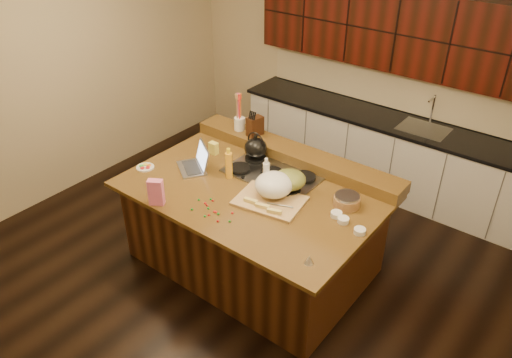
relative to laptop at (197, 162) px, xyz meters
The scene contains 36 objects.
room 0.77m from the laptop, ahead, with size 5.52×5.02×2.72m.
island 0.86m from the laptop, ahead, with size 2.40×1.60×0.92m.
back_ledge 1.01m from the laptop, 47.98° to the left, with size 2.40×0.30×0.12m, color black.
cooktop 0.76m from the laptop, 27.45° to the left, with size 0.92×0.52×0.05m.
back_counter 2.48m from the laptop, 66.76° to the left, with size 3.70×0.66×2.40m.
kettle 0.62m from the laptop, 51.93° to the left, with size 0.23×0.23×0.21m, color black.
green_bowl 1.00m from the laptop, 12.79° to the left, with size 0.31×0.31×0.17m, color olive.
laptop is the anchor object (origin of this frame).
oil_bottle 0.38m from the laptop, 10.19° to the left, with size 0.07×0.07×0.27m, color yellow.
vinegar_bottle 0.77m from the laptop, 12.49° to the left, with size 0.06×0.06×0.25m, color silver.
wooden_tray 0.93m from the laptop, ahead, with size 0.66×0.53×0.24m.
ramekin_a 1.80m from the laptop, ahead, with size 0.10×0.10×0.04m, color white.
ramekin_b 1.62m from the laptop, ahead, with size 0.10×0.10×0.04m, color white.
ramekin_c 1.53m from the laptop, ahead, with size 0.10×0.10×0.04m, color white.
strainer_bowl 1.55m from the laptop, 12.96° to the left, with size 0.24×0.24×0.09m, color #996B3F.
kitchen_timer 1.74m from the laptop, 16.89° to the right, with size 0.08×0.08×0.07m, color silver.
pink_bag 0.69m from the laptop, 77.28° to the right, with size 0.13×0.07×0.25m, color pink.
candy_plate 0.53m from the laptop, 142.69° to the right, with size 0.18×0.18×0.01m, color white.
package_box 0.33m from the laptop, 101.26° to the left, with size 0.09×0.07×0.13m, color #ECE353.
utensil_crock 0.76m from the laptop, 94.40° to the left, with size 0.12×0.12×0.14m, color white.
knife_block 0.78m from the laptop, 78.08° to the left, with size 0.10×0.17×0.21m, color black.
gumdrop_0 0.87m from the laptop, 25.56° to the right, with size 0.02×0.02×0.02m, color red.
gumdrop_1 0.98m from the laptop, 29.80° to the right, with size 0.02×0.02×0.02m, color #198C26.
gumdrop_2 0.65m from the laptop, 39.81° to the right, with size 0.02×0.02×0.02m, color red.
gumdrop_3 0.59m from the laptop, 44.72° to the right, with size 0.02×0.02×0.02m, color #198C26.
gumdrop_4 0.94m from the laptop, 35.46° to the right, with size 0.02×0.02×0.02m, color red.
gumdrop_5 0.73m from the laptop, 49.84° to the right, with size 0.02×0.02×0.02m, color #198C26.
gumdrop_6 0.81m from the laptop, 34.45° to the right, with size 0.02×0.02×0.02m, color red.
gumdrop_7 0.84m from the laptop, 41.71° to the right, with size 0.02×0.02×0.02m, color #198C26.
gumdrop_8 0.63m from the laptop, 33.05° to the right, with size 0.02×0.02×0.02m, color red.
gumdrop_9 0.60m from the laptop, 34.19° to the right, with size 0.02×0.02×0.02m, color #198C26.
gumdrop_10 0.84m from the laptop, 39.21° to the right, with size 0.02×0.02×0.02m, color red.
gumdrop_11 0.84m from the laptop, 33.54° to the right, with size 0.02×0.02×0.02m, color #198C26.
gumdrop_12 0.69m from the laptop, 38.79° to the right, with size 0.02×0.02×0.02m, color red.
gumdrop_13 0.74m from the laptop, 38.50° to the right, with size 0.02×0.02×0.02m, color #198C26.
gumdrop_14 0.80m from the laptop, 35.27° to the right, with size 0.02×0.02×0.02m, color red.
Camera 1 is at (2.45, -3.09, 3.51)m, focal length 35.00 mm.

